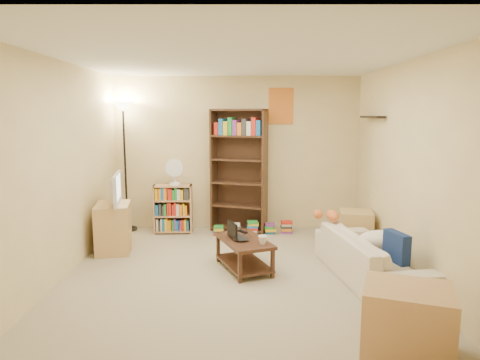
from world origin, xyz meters
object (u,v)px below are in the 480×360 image
object	(u,v)px
laptop	(242,237)
tv_stand	(113,228)
sofa	(371,257)
desk_fan	(174,171)
mug	(263,240)
short_bookshelf	(173,209)
tall_bookshelf	(239,168)
side_table	(356,229)
tabby_cat	(330,215)
coffee_table	(244,250)
floor_lamp	(124,129)
end_cabinet	(407,321)
television	(112,189)

from	to	relation	value
laptop	tv_stand	bearing A→B (deg)	42.68
sofa	desk_fan	bearing A→B (deg)	43.67
mug	tv_stand	size ratio (longest dim) A/B	0.23
mug	short_bookshelf	world-z (taller)	short_bookshelf
tv_stand	tall_bookshelf	xyz separation A→B (m)	(1.73, 1.04, 0.71)
tv_stand	side_table	distance (m)	3.43
tabby_cat	mug	distance (m)	1.05
sofa	coffee_table	distance (m)	1.48
laptop	floor_lamp	size ratio (longest dim) A/B	0.20
side_table	coffee_table	bearing A→B (deg)	-149.96
side_table	tall_bookshelf	bearing A→B (deg)	153.92
tabby_cat	end_cabinet	bearing A→B (deg)	-85.90
tall_bookshelf	floor_lamp	size ratio (longest dim) A/B	0.94
mug	desk_fan	distance (m)	2.31
tall_bookshelf	tv_stand	bearing A→B (deg)	-131.33
desk_fan	floor_lamp	size ratio (longest dim) A/B	0.20
mug	tv_stand	distance (m)	2.22
sofa	side_table	xyz separation A→B (m)	(0.17, 1.26, -0.01)
sofa	mug	world-z (taller)	sofa
coffee_table	end_cabinet	world-z (taller)	end_cabinet
short_bookshelf	sofa	bearing A→B (deg)	-39.90
coffee_table	short_bookshelf	world-z (taller)	short_bookshelf
short_bookshelf	floor_lamp	size ratio (longest dim) A/B	0.37
television	desk_fan	xyz separation A→B (m)	(0.73, 0.89, 0.13)
desk_fan	laptop	bearing A→B (deg)	-56.27
tabby_cat	end_cabinet	size ratio (longest dim) A/B	0.64
end_cabinet	tv_stand	bearing A→B (deg)	139.78
laptop	side_table	xyz separation A→B (m)	(1.64, 0.90, -0.14)
floor_lamp	side_table	xyz separation A→B (m)	(3.52, -0.88, -1.41)
tv_stand	end_cabinet	size ratio (longest dim) A/B	1.01
sofa	tall_bookshelf	bearing A→B (deg)	27.17
coffee_table	side_table	xyz separation A→B (m)	(1.62, 0.94, 0.02)
laptop	tall_bookshelf	xyz separation A→B (m)	(-0.04, 1.72, 0.64)
laptop	tall_bookshelf	distance (m)	1.84
short_bookshelf	television	bearing A→B (deg)	-128.35
floor_lamp	side_table	bearing A→B (deg)	-14.04
coffee_table	laptop	distance (m)	0.16
coffee_table	laptop	world-z (taller)	laptop
tv_stand	desk_fan	xyz separation A→B (m)	(0.73, 0.89, 0.68)
television	side_table	bearing A→B (deg)	-96.55
tall_bookshelf	side_table	distance (m)	2.03
tv_stand	desk_fan	distance (m)	1.34
desk_fan	tall_bookshelf	bearing A→B (deg)	8.48
tabby_cat	side_table	distance (m)	0.87
television	tall_bookshelf	size ratio (longest dim) A/B	0.37
tabby_cat	desk_fan	bearing A→B (deg)	149.56
laptop	short_bookshelf	xyz separation A→B (m)	(-1.09, 1.62, -0.01)
tall_bookshelf	side_table	xyz separation A→B (m)	(1.69, -0.83, -0.78)
coffee_table	end_cabinet	bearing A→B (deg)	-77.57
tabby_cat	tv_stand	xyz separation A→B (m)	(-2.91, 0.39, -0.27)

